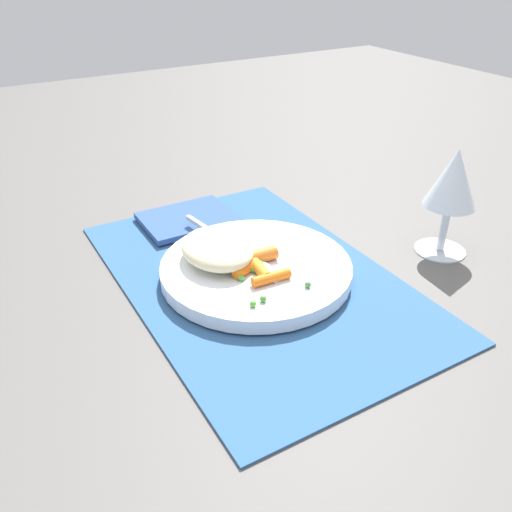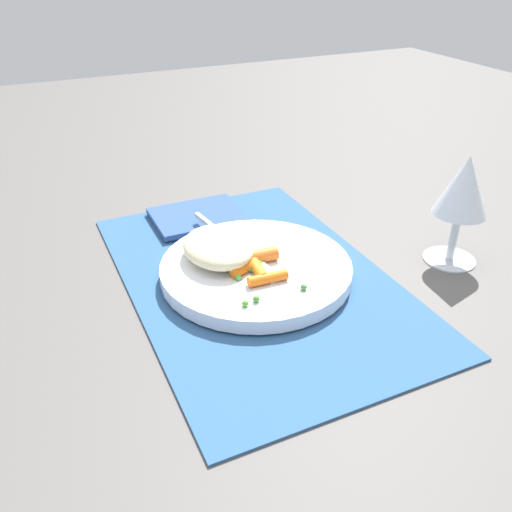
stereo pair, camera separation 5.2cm
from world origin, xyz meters
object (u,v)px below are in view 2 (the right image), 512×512
(fork, at_px, (243,251))
(wine_glass, at_px, (464,190))
(napkin, at_px, (198,216))
(carrot_portion, at_px, (260,267))
(plate, at_px, (256,269))
(rice_mound, at_px, (218,247))

(fork, height_order, wine_glass, wine_glass)
(napkin, bearing_deg, carrot_portion, 2.50)
(fork, xyz_separation_m, wine_glass, (0.09, 0.25, 0.07))
(fork, bearing_deg, plate, 8.62)
(napkin, bearing_deg, wine_glass, 47.42)
(wine_glass, bearing_deg, plate, -104.49)
(plate, bearing_deg, napkin, -175.84)
(wine_glass, height_order, napkin, wine_glass)
(fork, bearing_deg, wine_glass, 69.61)
(rice_mound, bearing_deg, plate, 51.30)
(plate, bearing_deg, wine_glass, 75.51)
(rice_mound, relative_size, carrot_portion, 1.51)
(plate, distance_m, rice_mound, 0.05)
(rice_mound, distance_m, napkin, 0.15)
(napkin, bearing_deg, plate, 4.16)
(plate, height_order, wine_glass, wine_glass)
(rice_mound, distance_m, carrot_portion, 0.06)
(rice_mound, height_order, wine_glass, wine_glass)
(plate, height_order, napkin, plate)
(plate, height_order, carrot_portion, carrot_portion)
(carrot_portion, relative_size, napkin, 0.53)
(rice_mound, distance_m, fork, 0.04)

